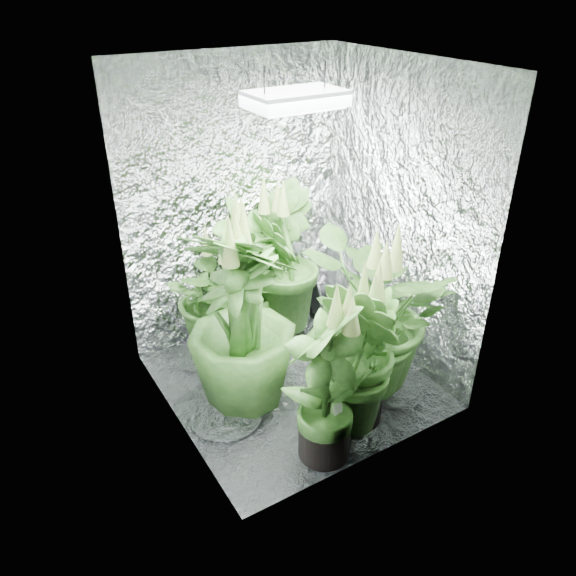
% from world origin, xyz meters
% --- Properties ---
extents(ground, '(1.60, 1.60, 0.00)m').
position_xyz_m(ground, '(0.00, 0.00, 0.00)').
color(ground, silver).
rests_on(ground, ground).
extents(walls, '(1.62, 1.62, 2.00)m').
position_xyz_m(walls, '(0.00, 0.00, 1.00)').
color(walls, silver).
rests_on(walls, ground).
extents(ceiling, '(1.60, 1.60, 0.01)m').
position_xyz_m(ceiling, '(0.00, 0.00, 2.00)').
color(ceiling, silver).
rests_on(ceiling, walls).
extents(grow_lamp, '(0.50, 0.30, 0.22)m').
position_xyz_m(grow_lamp, '(0.00, 0.00, 1.83)').
color(grow_lamp, gray).
rests_on(grow_lamp, ceiling).
extents(plant_a, '(0.82, 0.82, 0.93)m').
position_xyz_m(plant_a, '(-0.23, 0.64, 0.44)').
color(plant_a, black).
rests_on(plant_a, ground).
extents(plant_b, '(0.71, 0.71, 1.14)m').
position_xyz_m(plant_b, '(0.01, 0.64, 0.52)').
color(plant_b, black).
rests_on(plant_b, ground).
extents(plant_c, '(0.74, 0.74, 1.20)m').
position_xyz_m(plant_c, '(0.28, 0.64, 0.56)').
color(plant_c, black).
rests_on(plant_c, ground).
extents(plant_d, '(0.93, 0.93, 1.29)m').
position_xyz_m(plant_d, '(-0.36, -0.00, 0.60)').
color(plant_d, black).
rests_on(plant_d, ground).
extents(plant_e, '(1.28, 1.28, 1.14)m').
position_xyz_m(plant_e, '(0.41, -0.32, 0.54)').
color(plant_e, black).
rests_on(plant_e, ground).
extents(plant_f, '(0.72, 0.72, 1.10)m').
position_xyz_m(plant_f, '(-0.19, -0.64, 0.50)').
color(plant_f, black).
rests_on(plant_f, ground).
extents(plant_g, '(0.65, 0.65, 1.10)m').
position_xyz_m(plant_g, '(0.11, -0.54, 0.51)').
color(plant_g, black).
rests_on(plant_g, ground).
extents(circulation_fan, '(0.18, 0.34, 0.39)m').
position_xyz_m(circulation_fan, '(0.58, 0.60, 0.17)').
color(circulation_fan, black).
rests_on(circulation_fan, ground).
extents(plant_label, '(0.06, 0.03, 0.09)m').
position_xyz_m(plant_label, '(-0.13, -0.67, 0.30)').
color(plant_label, white).
rests_on(plant_label, plant_f).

